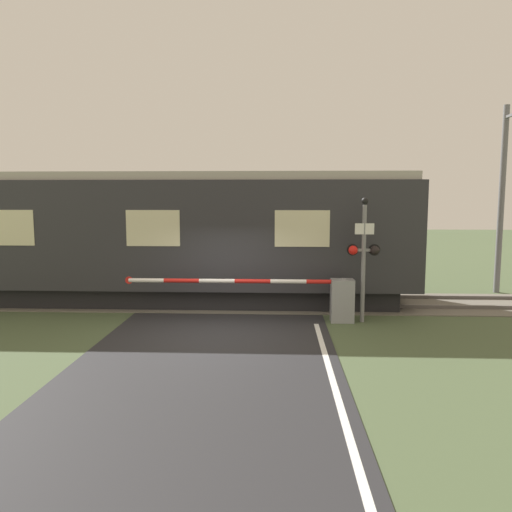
{
  "coord_description": "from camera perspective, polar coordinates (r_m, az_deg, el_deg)",
  "views": [
    {
      "loc": [
        1.42,
        -11.63,
        3.27
      ],
      "look_at": [
        0.79,
        1.96,
        1.67
      ],
      "focal_mm": 35.0,
      "sensor_mm": 36.0,
      "label": 1
    }
  ],
  "objects": [
    {
      "name": "ground_plane",
      "position": [
        12.17,
        -4.21,
        -8.89
      ],
      "size": [
        80.0,
        80.0,
        0.0
      ],
      "primitive_type": "plane",
      "color": "#475638"
    },
    {
      "name": "catenary_pole",
      "position": [
        18.87,
        26.32,
        6.15
      ],
      "size": [
        0.2,
        1.9,
        6.32
      ],
      "color": "slate",
      "rests_on": "ground_plane"
    },
    {
      "name": "train",
      "position": [
        15.75,
        -10.31,
        2.15
      ],
      "size": [
        15.14,
        3.04,
        4.0
      ],
      "color": "black",
      "rests_on": "ground_plane"
    },
    {
      "name": "track_bed",
      "position": [
        15.71,
        -2.61,
        -5.22
      ],
      "size": [
        36.0,
        3.2,
        0.13
      ],
      "color": "#666056",
      "rests_on": "ground_plane"
    },
    {
      "name": "signal_post",
      "position": [
        13.26,
        12.21,
        0.45
      ],
      "size": [
        0.86,
        0.26,
        3.27
      ],
      "color": "gray",
      "rests_on": "ground_plane"
    },
    {
      "name": "crossing_barrier",
      "position": [
        13.3,
        7.53,
        -4.63
      ],
      "size": [
        6.08,
        0.44,
        1.17
      ],
      "color": "gray",
      "rests_on": "ground_plane"
    }
  ]
}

